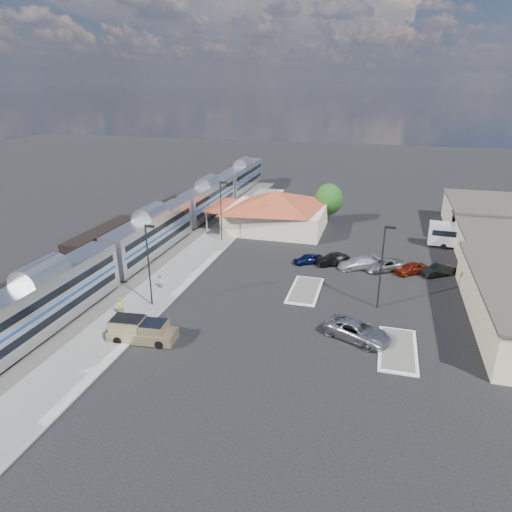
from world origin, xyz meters
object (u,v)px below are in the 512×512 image
(station_depot, at_px, (276,210))
(coach_bus, at_px, (470,236))
(pickup_truck, at_px, (142,331))
(suv, at_px, (357,331))

(station_depot, xyz_separation_m, coach_bus, (28.44, -2.04, -1.12))
(pickup_truck, height_order, suv, pickup_truck)
(station_depot, height_order, coach_bus, station_depot)
(station_depot, xyz_separation_m, suv, (14.93, -31.02, -2.27))
(suv, bearing_deg, station_depot, 50.35)
(station_depot, relative_size, suv, 2.97)
(pickup_truck, xyz_separation_m, suv, (18.87, 5.52, -0.15))
(suv, xyz_separation_m, coach_bus, (13.51, 28.98, 1.15))
(suv, bearing_deg, coach_bus, -0.34)
(suv, height_order, coach_bus, coach_bus)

